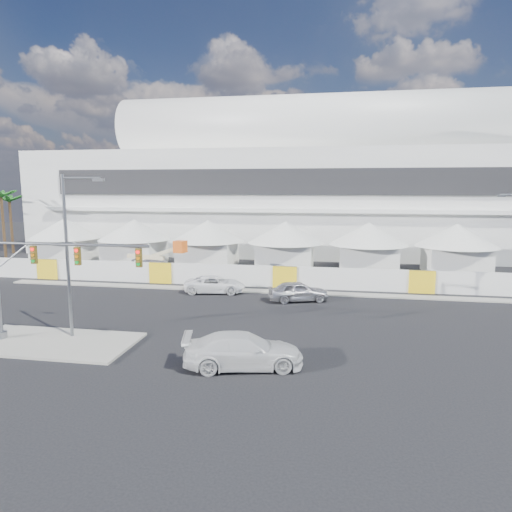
% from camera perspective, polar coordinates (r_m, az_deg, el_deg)
% --- Properties ---
extents(ground, '(160.00, 160.00, 0.00)m').
position_cam_1_polar(ground, '(29.86, -11.29, -9.47)').
color(ground, black).
rests_on(ground, ground).
extents(median_island, '(10.00, 5.00, 0.15)m').
position_cam_1_polar(median_island, '(30.05, -24.32, -9.83)').
color(median_island, gray).
rests_on(median_island, ground).
extents(far_curb, '(80.00, 1.20, 0.12)m').
position_cam_1_polar(far_curb, '(41.07, 23.16, -4.92)').
color(far_curb, gray).
rests_on(far_curb, ground).
extents(stadium, '(80.00, 24.80, 21.98)m').
position_cam_1_polar(stadium, '(67.92, 8.57, 8.77)').
color(stadium, silver).
rests_on(stadium, ground).
extents(tent_row, '(53.40, 8.40, 5.40)m').
position_cam_1_polar(tent_row, '(51.74, -1.24, 1.93)').
color(tent_row, silver).
rests_on(tent_row, ground).
extents(hoarding_fence, '(70.00, 0.25, 2.00)m').
position_cam_1_polar(hoarding_fence, '(41.95, 3.63, -2.64)').
color(hoarding_fence, silver).
rests_on(hoarding_fence, ground).
extents(palm_cluster, '(10.60, 10.60, 8.55)m').
position_cam_1_polar(palm_cluster, '(71.15, -28.35, 5.76)').
color(palm_cluster, '#47331E').
rests_on(palm_cluster, ground).
extents(sedan_silver, '(3.36, 5.20, 1.65)m').
position_cam_1_polar(sedan_silver, '(37.21, 5.29, -4.40)').
color(sedan_silver, '#A8A7AC').
rests_on(sedan_silver, ground).
extents(pickup_curb, '(3.17, 5.57, 1.47)m').
position_cam_1_polar(pickup_curb, '(40.18, -5.16, -3.55)').
color(pickup_curb, white).
rests_on(pickup_curb, ground).
extents(pickup_near, '(3.86, 6.55, 1.78)m').
position_cam_1_polar(pickup_near, '(23.89, -1.60, -11.72)').
color(pickup_near, silver).
rests_on(pickup_near, ground).
extents(lot_car_c, '(2.42, 5.38, 1.53)m').
position_cam_1_polar(lot_car_c, '(50.22, -12.17, -1.21)').
color(lot_car_c, '#BCBCC1').
rests_on(lot_car_c, ground).
extents(traffic_mast, '(10.03, 0.64, 6.63)m').
position_cam_1_polar(traffic_mast, '(29.74, -26.33, -2.49)').
color(traffic_mast, slate).
rests_on(traffic_mast, median_island).
extents(streetlight_median, '(2.70, 0.27, 9.77)m').
position_cam_1_polar(streetlight_median, '(29.28, -22.17, 1.26)').
color(streetlight_median, slate).
rests_on(streetlight_median, median_island).
extents(boom_lift, '(8.25, 2.71, 4.08)m').
position_cam_1_polar(boom_lift, '(47.50, -14.03, -1.43)').
color(boom_lift, '#E75A15').
rests_on(boom_lift, ground).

